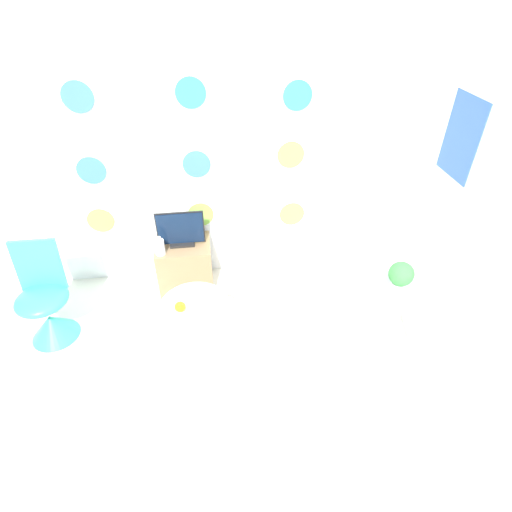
# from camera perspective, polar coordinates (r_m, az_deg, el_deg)

# --- Properties ---
(ground_plane) EXTENTS (12.00, 12.00, 0.00)m
(ground_plane) POSITION_cam_1_polar(r_m,az_deg,el_deg) (2.78, -6.38, -25.95)
(ground_plane) COLOR silver
(wall_back_dotted) EXTENTS (4.51, 0.05, 2.60)m
(wall_back_dotted) POSITION_cam_1_polar(r_m,az_deg,el_deg) (3.36, -9.15, 15.93)
(wall_back_dotted) COLOR white
(wall_back_dotted) RESTS_ON ground_plane
(wall_right) EXTENTS (0.06, 2.84, 2.60)m
(wall_right) POSITION_cam_1_polar(r_m,az_deg,el_deg) (3.00, 27.46, 9.75)
(wall_right) COLOR silver
(wall_right) RESTS_ON ground_plane
(rug) EXTENTS (1.07, 0.75, 0.01)m
(rug) POSITION_cam_1_polar(r_m,az_deg,el_deg) (3.07, -6.70, -16.99)
(rug) COLOR silver
(rug) RESTS_ON ground_plane
(bathtub) EXTENTS (0.83, 0.58, 0.58)m
(bathtub) POSITION_cam_1_polar(r_m,az_deg,el_deg) (2.98, -8.34, -10.67)
(bathtub) COLOR white
(bathtub) RESTS_ON ground_plane
(rubber_duck) EXTENTS (0.07, 0.08, 0.09)m
(rubber_duck) POSITION_cam_1_polar(r_m,az_deg,el_deg) (2.70, -10.82, -7.10)
(rubber_duck) COLOR yellow
(rubber_duck) RESTS_ON bathtub
(chair) EXTENTS (0.39, 0.39, 0.82)m
(chair) POSITION_cam_1_polar(r_m,az_deg,el_deg) (3.54, -27.61, -6.96)
(chair) COLOR #38B2A3
(chair) RESTS_ON ground_plane
(tv_cabinet) EXTENTS (0.47, 0.38, 0.47)m
(tv_cabinet) POSITION_cam_1_polar(r_m,az_deg,el_deg) (3.67, -10.06, -1.33)
(tv_cabinet) COLOR #8E704C
(tv_cabinet) RESTS_ON ground_plane
(tv) EXTENTS (0.40, 0.12, 0.32)m
(tv) POSITION_cam_1_polar(r_m,az_deg,el_deg) (3.46, -10.71, 3.61)
(tv) COLOR black
(tv) RESTS_ON tv_cabinet
(vase) EXTENTS (0.08, 0.08, 0.16)m
(vase) POSITION_cam_1_polar(r_m,az_deg,el_deg) (3.42, -13.61, 1.29)
(vase) COLOR white
(vase) RESTS_ON tv_cabinet
(side_table) EXTENTS (0.40, 0.40, 0.56)m
(side_table) POSITION_cam_1_polar(r_m,az_deg,el_deg) (3.12, 19.05, -6.16)
(side_table) COLOR silver
(side_table) RESTS_ON ground_plane
(potted_plant_left) EXTENTS (0.18, 0.18, 0.23)m
(potted_plant_left) POSITION_cam_1_polar(r_m,az_deg,el_deg) (2.97, 19.98, -2.66)
(potted_plant_left) COLOR white
(potted_plant_left) RESTS_ON side_table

